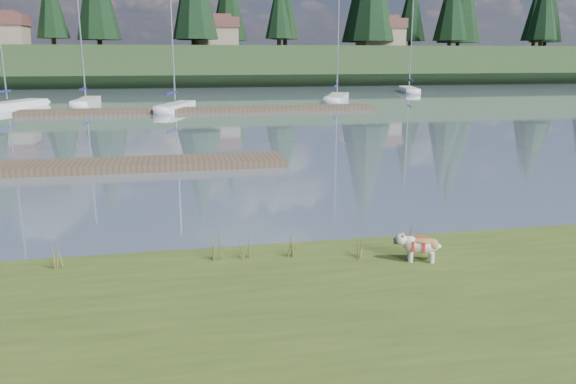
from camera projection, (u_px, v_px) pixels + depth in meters
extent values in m
plane|color=slate|center=(176.00, 112.00, 41.31)|extent=(200.00, 200.00, 0.00)
cube|color=#3E511C|center=(188.00, 383.00, 6.98)|extent=(60.00, 9.00, 0.35)
cube|color=#21351A|center=(174.00, 66.00, 81.68)|extent=(200.00, 20.00, 5.00)
cylinder|color=silver|center=(411.00, 257.00, 10.54)|extent=(0.09, 0.09, 0.20)
cylinder|color=silver|center=(410.00, 253.00, 10.73)|extent=(0.09, 0.09, 0.20)
cylinder|color=silver|center=(432.00, 258.00, 10.49)|extent=(0.09, 0.09, 0.20)
cylinder|color=silver|center=(431.00, 254.00, 10.68)|extent=(0.09, 0.09, 0.20)
ellipsoid|color=silver|center=(422.00, 245.00, 10.56)|extent=(0.71, 0.51, 0.30)
ellipsoid|color=olive|center=(422.00, 240.00, 10.54)|extent=(0.52, 0.43, 0.11)
ellipsoid|color=silver|center=(401.00, 239.00, 10.59)|extent=(0.29, 0.29, 0.22)
cube|color=black|center=(396.00, 241.00, 10.61)|extent=(0.10, 0.13, 0.09)
cube|color=#4C3D2C|center=(67.00, 167.00, 20.52)|extent=(16.00, 2.00, 0.30)
cube|color=#4C3D2C|center=(204.00, 110.00, 41.65)|extent=(26.00, 2.20, 0.30)
cube|color=white|center=(8.00, 107.00, 43.38)|extent=(4.62, 7.63, 0.70)
ellipsoid|color=white|center=(39.00, 103.00, 46.97)|extent=(2.34, 2.56, 0.70)
cube|color=white|center=(86.00, 103.00, 46.86)|extent=(1.64, 6.14, 0.70)
ellipsoid|color=white|center=(93.00, 100.00, 49.78)|extent=(1.40, 1.71, 0.70)
cylinder|color=silver|center=(81.00, 37.00, 45.58)|extent=(0.12, 0.12, 9.51)
cube|color=navy|center=(83.00, 89.00, 45.78)|extent=(0.30, 2.43, 0.20)
cube|color=white|center=(176.00, 108.00, 42.25)|extent=(3.16, 5.82, 0.70)
ellipsoid|color=white|center=(188.00, 105.00, 44.99)|extent=(1.70, 1.89, 0.70)
cylinder|color=silver|center=(172.00, 38.00, 41.03)|extent=(0.12, 0.12, 9.00)
cube|color=navy|center=(171.00, 93.00, 41.22)|extent=(0.96, 2.21, 0.20)
cube|color=white|center=(337.00, 98.00, 51.27)|extent=(3.99, 6.85, 0.70)
ellipsoid|color=white|center=(341.00, 96.00, 54.50)|extent=(2.07, 2.27, 0.70)
cylinder|color=silver|center=(338.00, 33.00, 49.89)|extent=(0.12, 0.12, 10.45)
cube|color=navy|center=(336.00, 86.00, 50.11)|extent=(1.21, 2.57, 0.20)
cube|color=white|center=(409.00, 90.00, 62.61)|extent=(3.11, 6.80, 0.70)
ellipsoid|color=white|center=(405.00, 89.00, 65.82)|extent=(1.85, 2.11, 0.70)
cylinder|color=silver|center=(412.00, 39.00, 61.29)|extent=(0.12, 0.12, 9.89)
cube|color=navy|center=(411.00, 80.00, 61.45)|extent=(0.85, 2.60, 0.20)
cone|color=#475B23|center=(214.00, 244.00, 10.62)|extent=(0.03, 0.03, 0.63)
cone|color=brown|center=(220.00, 248.00, 10.59)|extent=(0.03, 0.03, 0.50)
cone|color=#475B23|center=(217.00, 241.00, 10.65)|extent=(0.03, 0.03, 0.69)
cone|color=brown|center=(222.00, 248.00, 10.64)|extent=(0.03, 0.03, 0.44)
cone|color=#475B23|center=(215.00, 246.00, 10.55)|extent=(0.03, 0.03, 0.57)
cone|color=#475B23|center=(242.00, 247.00, 10.74)|extent=(0.03, 0.03, 0.43)
cone|color=brown|center=(248.00, 250.00, 10.71)|extent=(0.03, 0.03, 0.34)
cone|color=#475B23|center=(244.00, 245.00, 10.78)|extent=(0.03, 0.03, 0.47)
cone|color=brown|center=(249.00, 250.00, 10.76)|extent=(0.03, 0.03, 0.30)
cone|color=#475B23|center=(243.00, 249.00, 10.68)|extent=(0.03, 0.03, 0.38)
cone|color=#475B23|center=(355.00, 246.00, 10.70)|extent=(0.03, 0.03, 0.50)
cone|color=brown|center=(362.00, 249.00, 10.66)|extent=(0.03, 0.03, 0.40)
cone|color=#475B23|center=(358.00, 244.00, 10.73)|extent=(0.03, 0.03, 0.54)
cone|color=brown|center=(362.00, 249.00, 10.71)|extent=(0.03, 0.03, 0.35)
cone|color=#475B23|center=(357.00, 248.00, 10.63)|extent=(0.03, 0.03, 0.45)
cone|color=#475B23|center=(52.00, 254.00, 10.21)|extent=(0.03, 0.03, 0.53)
cone|color=brown|center=(58.00, 258.00, 10.17)|extent=(0.03, 0.03, 0.43)
cone|color=#475B23|center=(56.00, 252.00, 10.24)|extent=(0.03, 0.03, 0.59)
cone|color=brown|center=(61.00, 258.00, 10.22)|extent=(0.03, 0.03, 0.37)
cone|color=#475B23|center=(53.00, 257.00, 10.14)|extent=(0.03, 0.03, 0.48)
cone|color=#475B23|center=(291.00, 244.00, 10.82)|extent=(0.03, 0.03, 0.47)
cone|color=brown|center=(297.00, 247.00, 10.79)|extent=(0.03, 0.03, 0.38)
cone|color=#475B23|center=(293.00, 242.00, 10.85)|extent=(0.03, 0.03, 0.52)
cone|color=brown|center=(298.00, 248.00, 10.83)|extent=(0.03, 0.03, 0.33)
cone|color=#475B23|center=(292.00, 247.00, 10.75)|extent=(0.03, 0.03, 0.43)
cone|color=#475B23|center=(407.00, 233.00, 11.46)|extent=(0.03, 0.03, 0.49)
cone|color=brown|center=(413.00, 236.00, 11.43)|extent=(0.03, 0.03, 0.39)
cone|color=#475B23|center=(409.00, 231.00, 11.50)|extent=(0.03, 0.03, 0.54)
cone|color=brown|center=(414.00, 237.00, 11.48)|extent=(0.03, 0.03, 0.34)
cone|color=#475B23|center=(409.00, 235.00, 11.40)|extent=(0.03, 0.03, 0.44)
cube|color=#33281C|center=(183.00, 264.00, 11.19)|extent=(60.00, 0.50, 0.14)
cylinder|color=#382619|center=(100.00, 41.00, 78.03)|extent=(0.60, 0.60, 1.80)
cylinder|color=#382619|center=(196.00, 41.00, 74.76)|extent=(0.60, 0.60, 1.80)
cylinder|color=#382619|center=(279.00, 42.00, 80.84)|extent=(0.60, 0.60, 1.80)
cone|color=black|center=(279.00, 6.00, 79.65)|extent=(3.96, 3.96, 9.00)
cylinder|color=#382619|center=(370.00, 42.00, 81.38)|extent=(0.60, 0.60, 1.80)
cylinder|color=#382619|center=(449.00, 43.00, 86.88)|extent=(0.60, 0.60, 1.80)
cone|color=black|center=(452.00, 0.00, 85.38)|extent=(5.28, 5.28, 12.00)
cylinder|color=#382619|center=(540.00, 42.00, 85.52)|extent=(0.60, 0.60, 1.80)
cone|color=black|center=(544.00, 4.00, 84.18)|extent=(4.62, 4.62, 10.50)
cube|color=gray|center=(3.00, 37.00, 73.74)|extent=(6.00, 5.00, 2.80)
cube|color=brown|center=(1.00, 20.00, 73.24)|extent=(6.30, 5.30, 1.40)
cube|color=brown|center=(0.00, 14.00, 73.05)|extent=(4.20, 3.60, 0.70)
cube|color=gray|center=(216.00, 38.00, 79.97)|extent=(6.00, 5.00, 2.80)
cube|color=brown|center=(215.00, 23.00, 79.47)|extent=(6.30, 5.30, 1.40)
cube|color=brown|center=(215.00, 17.00, 79.28)|extent=(4.20, 3.60, 0.70)
cube|color=gray|center=(380.00, 39.00, 82.59)|extent=(6.00, 5.00, 2.80)
cube|color=brown|center=(381.00, 24.00, 82.09)|extent=(6.30, 5.30, 1.40)
cube|color=brown|center=(381.00, 18.00, 81.90)|extent=(4.20, 3.60, 0.70)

